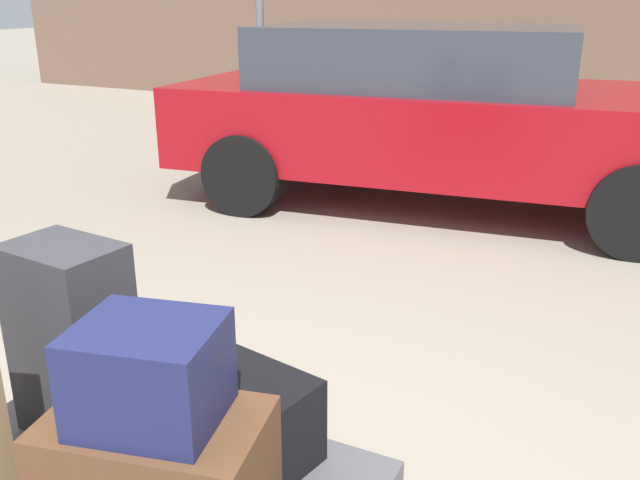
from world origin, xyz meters
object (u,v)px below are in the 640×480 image
(parked_car, at_px, (440,111))
(duffel_bag_brown_stacked_top, at_px, (159,472))
(suitcase_charcoal_center, at_px, (73,340))
(suitcase_black_rear_right, at_px, (210,413))
(no_parking_sign, at_px, (260,13))
(duffel_bag_navy_topmost_pile, at_px, (149,373))

(parked_car, bearing_deg, duffel_bag_brown_stacked_top, -82.03)
(duffel_bag_brown_stacked_top, distance_m, suitcase_charcoal_center, 0.57)
(duffel_bag_brown_stacked_top, relative_size, suitcase_black_rear_right, 0.92)
(suitcase_charcoal_center, relative_size, parked_car, 0.14)
(parked_car, bearing_deg, no_parking_sign, 177.06)
(suitcase_black_rear_right, distance_m, parked_car, 4.05)
(suitcase_charcoal_center, xyz_separation_m, no_parking_sign, (-1.82, 4.17, 0.84))
(suitcase_charcoal_center, height_order, duffel_bag_navy_topmost_pile, suitcase_charcoal_center)
(duffel_bag_brown_stacked_top, bearing_deg, duffel_bag_navy_topmost_pile, 0.00)
(no_parking_sign, bearing_deg, parked_car, -2.94)
(parked_car, bearing_deg, suitcase_charcoal_center, -88.54)
(duffel_bag_brown_stacked_top, bearing_deg, suitcase_black_rear_right, 89.05)
(suitcase_charcoal_center, height_order, no_parking_sign, no_parking_sign)
(suitcase_charcoal_center, relative_size, suitcase_black_rear_right, 1.04)
(duffel_bag_navy_topmost_pile, bearing_deg, suitcase_black_rear_right, 87.85)
(duffel_bag_navy_topmost_pile, bearing_deg, no_parking_sign, 104.51)
(duffel_bag_brown_stacked_top, bearing_deg, no_parking_sign, 105.71)
(duffel_bag_navy_topmost_pile, xyz_separation_m, no_parking_sign, (-2.32, 4.39, 0.70))
(duffel_bag_brown_stacked_top, distance_m, duffel_bag_navy_topmost_pile, 0.29)
(duffel_bag_brown_stacked_top, relative_size, suitcase_charcoal_center, 0.88)
(suitcase_charcoal_center, distance_m, duffel_bag_navy_topmost_pile, 0.57)
(duffel_bag_brown_stacked_top, xyz_separation_m, duffel_bag_navy_topmost_pile, (0.00, 0.00, 0.29))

